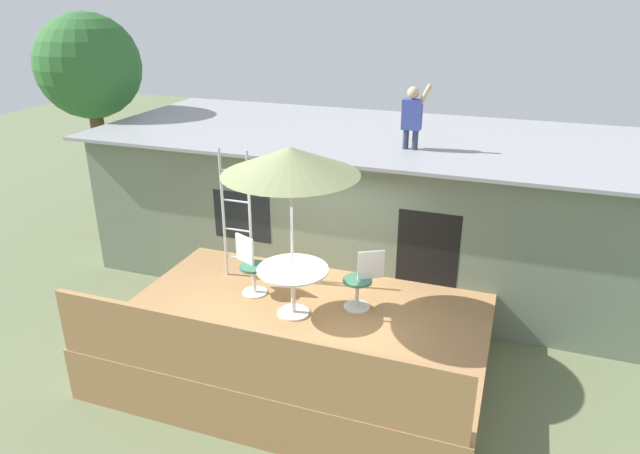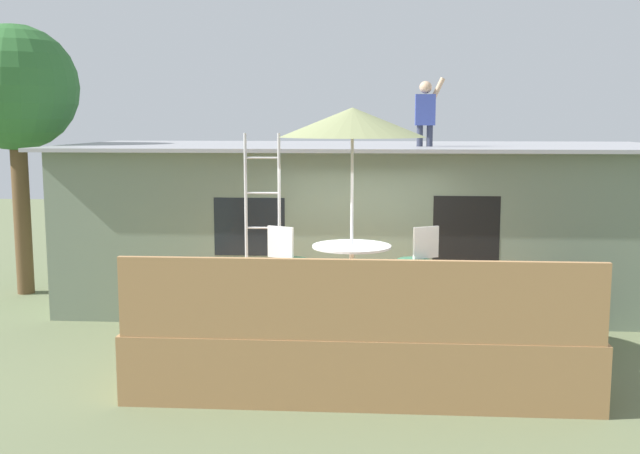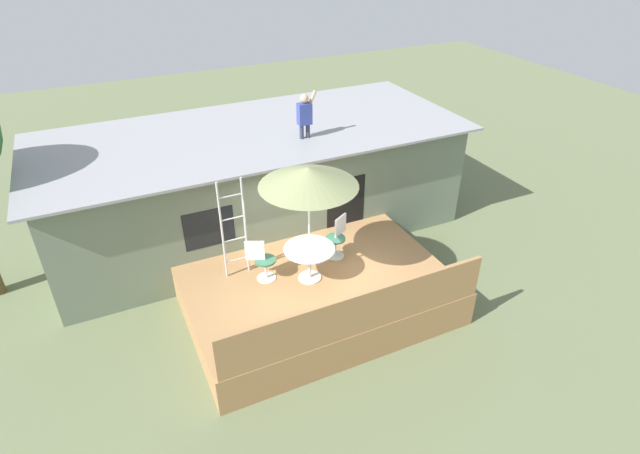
{
  "view_description": "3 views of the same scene",
  "coord_description": "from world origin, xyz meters",
  "px_view_note": "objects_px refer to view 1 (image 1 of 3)",
  "views": [
    {
      "loc": [
        2.72,
        -6.82,
        5.23
      ],
      "look_at": [
        0.07,
        0.6,
        1.99
      ],
      "focal_mm": 32.06,
      "sensor_mm": 36.0,
      "label": 1
    },
    {
      "loc": [
        0.15,
        -9.85,
        3.17
      ],
      "look_at": [
        -0.6,
        0.72,
        1.68
      ],
      "focal_mm": 42.55,
      "sensor_mm": 36.0,
      "label": 2
    },
    {
      "loc": [
        -3.59,
        -7.8,
        7.34
      ],
      "look_at": [
        0.31,
        0.42,
        1.7
      ],
      "focal_mm": 28.72,
      "sensor_mm": 36.0,
      "label": 3
    }
  ],
  "objects_px": {
    "step_ladder": "(236,216)",
    "patio_chair_right": "(362,280)",
    "patio_table": "(293,278)",
    "patio_chair_left": "(251,266)",
    "person_figure": "(413,113)",
    "patio_umbrella": "(290,161)",
    "backyard_tree": "(89,69)"
  },
  "relations": [
    {
      "from": "person_figure",
      "to": "patio_umbrella",
      "type": "bearing_deg",
      "value": -112.68
    },
    {
      "from": "step_ladder",
      "to": "backyard_tree",
      "type": "bearing_deg",
      "value": 151.01
    },
    {
      "from": "step_ladder",
      "to": "patio_chair_left",
      "type": "bearing_deg",
      "value": -43.85
    },
    {
      "from": "person_figure",
      "to": "patio_chair_right",
      "type": "relative_size",
      "value": 1.21
    },
    {
      "from": "patio_chair_left",
      "to": "patio_chair_right",
      "type": "distance_m",
      "value": 1.79
    },
    {
      "from": "patio_table",
      "to": "patio_umbrella",
      "type": "bearing_deg",
      "value": 1.79
    },
    {
      "from": "backyard_tree",
      "to": "patio_umbrella",
      "type": "bearing_deg",
      "value": -29.6
    },
    {
      "from": "patio_chair_left",
      "to": "patio_chair_right",
      "type": "relative_size",
      "value": 1.0
    },
    {
      "from": "backyard_tree",
      "to": "patio_chair_left",
      "type": "bearing_deg",
      "value": -30.37
    },
    {
      "from": "person_figure",
      "to": "step_ladder",
      "type": "bearing_deg",
      "value": -142.45
    },
    {
      "from": "patio_umbrella",
      "to": "person_figure",
      "type": "bearing_deg",
      "value": 67.32
    },
    {
      "from": "person_figure",
      "to": "backyard_tree",
      "type": "height_order",
      "value": "backyard_tree"
    },
    {
      "from": "patio_umbrella",
      "to": "patio_chair_left",
      "type": "relative_size",
      "value": 2.76
    },
    {
      "from": "patio_table",
      "to": "step_ladder",
      "type": "relative_size",
      "value": 0.47
    },
    {
      "from": "step_ladder",
      "to": "patio_chair_right",
      "type": "height_order",
      "value": "step_ladder"
    },
    {
      "from": "patio_table",
      "to": "patio_chair_left",
      "type": "xyz_separation_m",
      "value": [
        -0.89,
        0.41,
        -0.13
      ]
    },
    {
      "from": "patio_umbrella",
      "to": "backyard_tree",
      "type": "relative_size",
      "value": 0.52
    },
    {
      "from": "patio_umbrella",
      "to": "patio_chair_left",
      "type": "xyz_separation_m",
      "value": [
        -0.89,
        0.41,
        -1.89
      ]
    },
    {
      "from": "patio_umbrella",
      "to": "patio_chair_right",
      "type": "height_order",
      "value": "patio_umbrella"
    },
    {
      "from": "patio_umbrella",
      "to": "patio_chair_right",
      "type": "relative_size",
      "value": 2.76
    },
    {
      "from": "person_figure",
      "to": "patio_chair_right",
      "type": "height_order",
      "value": "person_figure"
    },
    {
      "from": "person_figure",
      "to": "patio_chair_left",
      "type": "relative_size",
      "value": 1.21
    },
    {
      "from": "step_ladder",
      "to": "patio_chair_right",
      "type": "bearing_deg",
      "value": -7.26
    },
    {
      "from": "person_figure",
      "to": "patio_chair_right",
      "type": "bearing_deg",
      "value": -95.63
    },
    {
      "from": "patio_table",
      "to": "person_figure",
      "type": "bearing_deg",
      "value": 67.32
    },
    {
      "from": "patio_umbrella",
      "to": "step_ladder",
      "type": "height_order",
      "value": "patio_umbrella"
    },
    {
      "from": "patio_umbrella",
      "to": "patio_table",
      "type": "bearing_deg",
      "value": -178.21
    },
    {
      "from": "patio_table",
      "to": "patio_chair_left",
      "type": "distance_m",
      "value": 0.98
    },
    {
      "from": "patio_chair_left",
      "to": "patio_chair_right",
      "type": "xyz_separation_m",
      "value": [
        1.79,
        0.12,
        0.0
      ]
    },
    {
      "from": "person_figure",
      "to": "patio_chair_right",
      "type": "xyz_separation_m",
      "value": [
        -0.21,
        -2.13,
        -2.11
      ]
    },
    {
      "from": "step_ladder",
      "to": "patio_chair_right",
      "type": "relative_size",
      "value": 2.39
    },
    {
      "from": "patio_chair_right",
      "to": "patio_chair_left",
      "type": "bearing_deg",
      "value": -26.52
    }
  ]
}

